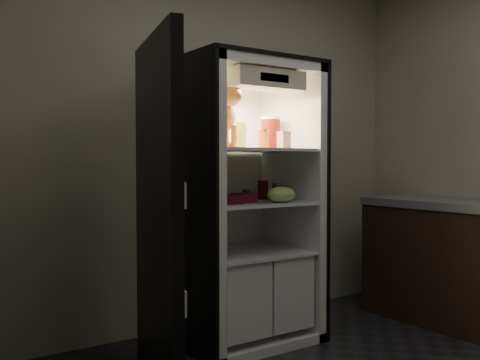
% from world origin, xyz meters
% --- Properties ---
extents(room_shell, '(3.60, 3.60, 3.60)m').
position_xyz_m(room_shell, '(0.00, 0.00, 1.62)').
color(room_shell, white).
rests_on(room_shell, floor).
extents(refrigerator, '(0.90, 0.72, 1.88)m').
position_xyz_m(refrigerator, '(0.00, 1.38, 0.79)').
color(refrigerator, white).
rests_on(refrigerator, floor).
extents(fridge_door, '(0.26, 0.86, 1.85)m').
position_xyz_m(fridge_door, '(-0.84, 0.92, 0.91)').
color(fridge_door, black).
rests_on(fridge_door, floor).
extents(tabby_cat, '(0.39, 0.43, 0.44)m').
position_xyz_m(tabby_cat, '(-0.22, 1.34, 1.45)').
color(tabby_cat, '#BF4D18').
rests_on(tabby_cat, refrigerator).
extents(parmesan_shaker, '(0.07, 0.07, 0.18)m').
position_xyz_m(parmesan_shaker, '(-0.01, 1.37, 1.38)').
color(parmesan_shaker, '#248631').
rests_on(parmesan_shaker, refrigerator).
extents(mayo_tub, '(0.10, 0.10, 0.14)m').
position_xyz_m(mayo_tub, '(0.02, 1.43, 1.36)').
color(mayo_tub, white).
rests_on(mayo_tub, refrigerator).
extents(salsa_jar, '(0.07, 0.07, 0.13)m').
position_xyz_m(salsa_jar, '(0.13, 1.30, 1.36)').
color(salsa_jar, '#9B200E').
rests_on(salsa_jar, refrigerator).
extents(pepper_jar, '(0.14, 0.14, 0.23)m').
position_xyz_m(pepper_jar, '(0.26, 1.39, 1.40)').
color(pepper_jar, maroon).
rests_on(pepper_jar, refrigerator).
extents(cream_carton, '(0.07, 0.07, 0.12)m').
position_xyz_m(cream_carton, '(0.22, 1.20, 1.35)').
color(cream_carton, beige).
rests_on(cream_carton, refrigerator).
extents(soda_can_a, '(0.08, 0.08, 0.14)m').
position_xyz_m(soda_can_a, '(0.20, 1.40, 1.01)').
color(soda_can_a, black).
rests_on(soda_can_a, refrigerator).
extents(soda_can_b, '(0.06, 0.06, 0.12)m').
position_xyz_m(soda_can_b, '(0.28, 1.35, 1.00)').
color(soda_can_b, black).
rests_on(soda_can_b, refrigerator).
extents(soda_can_c, '(0.06, 0.06, 0.11)m').
position_xyz_m(soda_can_c, '(0.21, 1.24, 0.99)').
color(soda_can_c, black).
rests_on(soda_can_c, refrigerator).
extents(condiment_jar, '(0.06, 0.06, 0.08)m').
position_xyz_m(condiment_jar, '(0.06, 1.41, 0.98)').
color(condiment_jar, '#553818').
rests_on(condiment_jar, refrigerator).
extents(grape_bag, '(0.20, 0.15, 0.10)m').
position_xyz_m(grape_bag, '(0.14, 1.13, 0.99)').
color(grape_bag, '#89B152').
rests_on(grape_bag, refrigerator).
extents(berry_box_left, '(0.11, 0.11, 0.06)m').
position_xyz_m(berry_box_left, '(-0.21, 1.18, 0.97)').
color(berry_box_left, '#540E1C').
rests_on(berry_box_left, refrigerator).
extents(berry_box_right, '(0.12, 0.12, 0.06)m').
position_xyz_m(berry_box_right, '(-0.09, 1.22, 0.97)').
color(berry_box_right, '#540E1C').
rests_on(berry_box_right, refrigerator).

